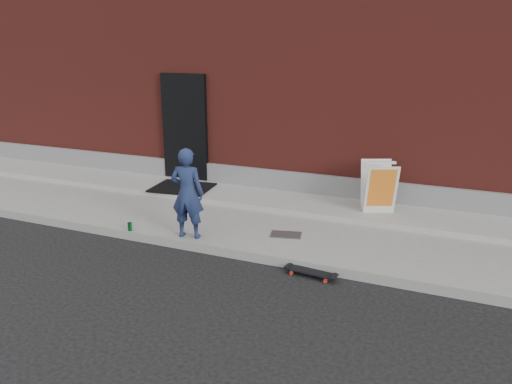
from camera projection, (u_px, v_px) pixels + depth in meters
The scene contains 10 objects.
ground at pixel (237, 259), 7.51m from camera, with size 80.00×80.00×0.00m, color black.
sidewalk at pixel (273, 223), 8.82m from camera, with size 20.00×3.00×0.15m, color slate.
apron at pixel (290, 202), 9.57m from camera, with size 20.00×1.20×0.10m, color gray.
building at pixel (350, 68), 12.97m from camera, with size 20.00×8.10×5.00m.
child at pixel (187, 193), 7.79m from camera, with size 0.53×0.35×1.45m, color #1B274E.
skateboard at pixel (310, 272), 6.95m from camera, with size 0.75×0.27×0.08m.
pizza_sign at pixel (379, 187), 8.77m from camera, with size 0.75×0.80×0.91m.
soda_can at pixel (130, 227), 8.23m from camera, with size 0.07×0.07×0.14m, color #187A2F.
doormat at pixel (182, 188), 10.29m from camera, with size 1.17×0.95×0.03m, color black.
utility_plate at pixel (286, 235), 8.06m from camera, with size 0.49×0.31×0.01m, color #545358.
Camera 1 is at (2.96, -6.25, 3.13)m, focal length 35.00 mm.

